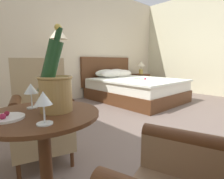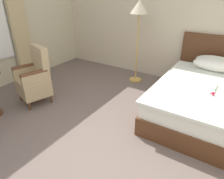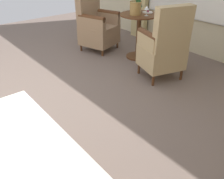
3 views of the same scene
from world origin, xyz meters
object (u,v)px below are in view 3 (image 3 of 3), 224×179
champagne_bucket (136,5)px  armchair_by_window (164,47)px  side_table_round (138,32)px  wine_glass_near_bucket (147,8)px  armchair_facing_bed (97,27)px  snack_plate (148,12)px  wine_glass_near_edge (135,5)px

champagne_bucket → armchair_by_window: size_ratio=0.46×
side_table_round → wine_glass_near_bucket: wine_glass_near_bucket is taller
champagne_bucket → armchair_facing_bed: bearing=-74.1°
side_table_round → wine_glass_near_bucket: bearing=92.7°
snack_plate → armchair_facing_bed: armchair_facing_bed is taller
wine_glass_near_bucket → wine_glass_near_edge: same height
wine_glass_near_edge → armchair_by_window: (0.33, 0.95, -0.37)m
side_table_round → snack_plate: snack_plate is taller
side_table_round → wine_glass_near_edge: bearing=-107.9°
wine_glass_near_bucket → armchair_by_window: armchair_by_window is taller
wine_glass_near_edge → champagne_bucket: bearing=52.0°
side_table_round → wine_glass_near_edge: wine_glass_near_edge is taller
armchair_by_window → armchair_facing_bed: armchair_by_window is taller
side_table_round → champagne_bucket: 0.43m
side_table_round → champagne_bucket: size_ratio=1.53×
snack_plate → champagne_bucket: bearing=-6.0°
wine_glass_near_edge → snack_plate: (-0.11, 0.19, -0.10)m
champagne_bucket → wine_glass_near_bucket: (-0.08, 0.15, -0.03)m
side_table_round → armchair_facing_bed: (0.28, -0.75, -0.04)m
side_table_round → wine_glass_near_edge: (-0.06, -0.18, 0.39)m
wine_glass_near_bucket → armchair_facing_bed: bearing=-72.0°
champagne_bucket → side_table_round: bearing=170.0°
wine_glass_near_edge → armchair_facing_bed: 0.79m
wine_glass_near_edge → snack_plate: size_ratio=0.92×
armchair_facing_bed → wine_glass_near_bucket: bearing=108.0°
wine_glass_near_bucket → snack_plate: size_ratio=0.91×
snack_plate → armchair_by_window: (0.44, 0.76, -0.27)m
wine_glass_near_edge → armchair_by_window: 1.07m
wine_glass_near_bucket → armchair_facing_bed: size_ratio=0.16×
snack_plate → wine_glass_near_edge: bearing=-60.1°
champagne_bucket → armchair_facing_bed: (0.21, -0.74, -0.46)m
wine_glass_near_bucket → snack_plate: 0.23m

